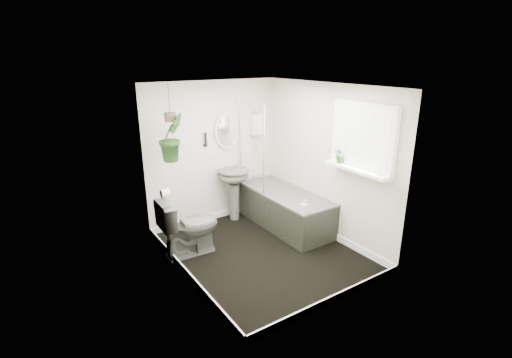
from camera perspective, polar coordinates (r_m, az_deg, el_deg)
floor at (r=5.38m, az=0.90°, el=-11.21°), size 2.30×2.80×0.02m
ceiling at (r=4.69m, az=1.04°, el=14.28°), size 2.30×2.80×0.02m
wall_back at (r=6.08m, az=-6.59°, el=4.02°), size 2.30×0.02×2.30m
wall_front at (r=3.90m, az=12.80°, el=-4.64°), size 2.30×0.02×2.30m
wall_left at (r=4.39m, az=-11.62°, el=-1.91°), size 0.02×2.80×2.30m
wall_right at (r=5.62m, az=10.78°, el=2.63°), size 0.02×2.80×2.30m
skirting at (r=5.35m, az=0.90°, el=-10.65°), size 2.30×2.80×0.10m
bathtub at (r=6.03m, az=4.52°, el=-4.66°), size 0.72×1.72×0.58m
bath_screen at (r=5.92m, az=-0.70°, el=5.05°), size 0.04×0.72×1.40m
shower_box at (r=6.33m, az=0.09°, el=8.42°), size 0.20×0.10×0.35m
oval_mirror at (r=6.08m, az=-4.42°, el=7.48°), size 0.46×0.03×0.62m
wall_sconce at (r=5.91m, az=-7.75°, el=6.06°), size 0.04×0.04×0.22m
toilet_roll_holder at (r=5.11m, az=-13.82°, el=-2.12°), size 0.11×0.11×0.11m
window_recess at (r=4.99m, az=16.13°, el=6.16°), size 0.08×1.00×0.90m
window_sill at (r=5.04m, az=15.19°, el=1.42°), size 0.18×1.00×0.04m
window_blinds at (r=4.96m, az=15.78°, el=6.11°), size 0.01×0.86×0.76m
toilet at (r=5.24m, az=-10.20°, el=-7.11°), size 0.83×0.49×0.83m
pedestal_sink at (r=6.22m, az=-3.38°, el=-2.41°), size 0.60×0.54×0.88m
sill_plant at (r=5.21m, az=12.98°, el=3.67°), size 0.22×0.20×0.23m
hanging_plant at (r=5.23m, az=-12.84°, el=6.29°), size 0.42×0.37×0.67m
soap_bottle at (r=5.15m, az=7.47°, el=-4.20°), size 0.10×0.10×0.20m
hanging_pot at (r=5.18m, az=-13.06°, el=9.28°), size 0.16×0.16×0.12m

